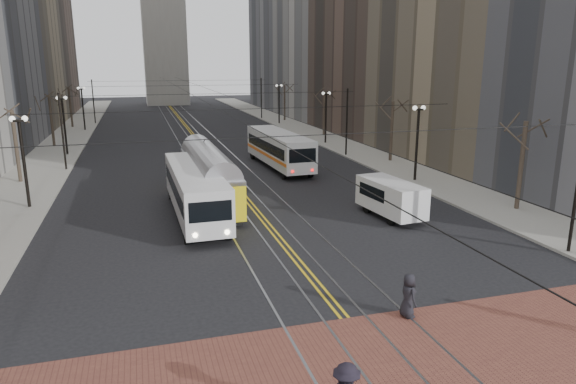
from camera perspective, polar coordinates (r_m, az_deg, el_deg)
ground at (r=20.10m, az=5.24°, el=-12.54°), size 260.00×260.00×0.00m
sidewalk_left at (r=62.84m, az=-23.76°, el=4.81°), size 5.00×140.00×0.15m
sidewalk_right at (r=65.98m, az=3.11°, el=6.38°), size 5.00×140.00×0.15m
crosswalk_band at (r=16.93m, az=10.44°, el=-18.24°), size 25.00×6.00×0.01m
streetcar_rails at (r=62.67m, az=-10.01°, el=5.71°), size 4.80×130.00×0.02m
centre_lines at (r=62.67m, az=-10.01°, el=5.71°), size 0.42×130.00×0.01m
building_right_far at (r=108.15m, az=1.20°, el=20.02°), size 16.00×20.00×40.00m
lamp_posts at (r=46.32m, az=-7.84°, el=6.34°), size 27.60×57.20×5.60m
street_trees at (r=52.70m, az=-8.91°, el=7.24°), size 31.68×53.28×5.60m
trolley_wires at (r=52.19m, az=-8.89°, el=8.25°), size 25.96×120.00×6.60m
transit_bus at (r=31.06m, az=-10.29°, el=-0.09°), size 2.68×11.89×2.96m
streetcar at (r=34.21m, az=-8.78°, el=1.26°), size 2.48×12.43×2.92m
rear_bus at (r=45.19m, az=-1.02°, el=4.66°), size 3.13×11.91×3.08m
cargo_van at (r=31.15m, az=11.32°, el=-0.82°), size 2.45×5.16×2.20m
sedan_grey at (r=53.61m, az=-0.71°, el=5.36°), size 2.08×4.71×1.58m
sedan_silver at (r=51.81m, az=-1.58°, el=5.12°), size 2.50×5.37×1.70m
pedestrian_a at (r=19.41m, az=13.22°, el=-11.14°), size 0.56×0.83×1.65m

